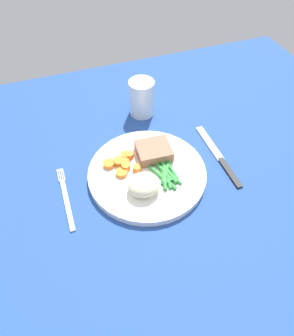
% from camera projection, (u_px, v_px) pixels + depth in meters
% --- Properties ---
extents(dining_table, '(1.20, 0.90, 0.02)m').
position_uv_depth(dining_table, '(156.00, 168.00, 0.71)').
color(dining_table, '#234793').
rests_on(dining_table, ground).
extents(dinner_plate, '(0.26, 0.26, 0.02)m').
position_uv_depth(dinner_plate, '(147.00, 173.00, 0.67)').
color(dinner_plate, white).
rests_on(dinner_plate, dining_table).
extents(meat_portion, '(0.08, 0.07, 0.03)m').
position_uv_depth(meat_portion, '(156.00, 150.00, 0.69)').
color(meat_portion, '#936047').
rests_on(meat_portion, dinner_plate).
extents(mashed_potatoes, '(0.07, 0.06, 0.04)m').
position_uv_depth(mashed_potatoes, '(144.00, 185.00, 0.62)').
color(mashed_potatoes, beige).
rests_on(mashed_potatoes, dinner_plate).
extents(carrot_slices, '(0.08, 0.07, 0.01)m').
position_uv_depth(carrot_slices, '(123.00, 163.00, 0.68)').
color(carrot_slices, orange).
rests_on(carrot_slices, dinner_plate).
extents(green_beans, '(0.06, 0.10, 0.01)m').
position_uv_depth(green_beans, '(165.00, 173.00, 0.66)').
color(green_beans, '#2D8C38').
rests_on(green_beans, dinner_plate).
extents(fork, '(0.01, 0.17, 0.00)m').
position_uv_depth(fork, '(66.00, 198.00, 0.64)').
color(fork, silver).
rests_on(fork, dining_table).
extents(knife, '(0.02, 0.20, 0.01)m').
position_uv_depth(knife, '(219.00, 157.00, 0.72)').
color(knife, black).
rests_on(knife, dining_table).
extents(water_glass, '(0.07, 0.07, 0.10)m').
position_uv_depth(water_glass, '(142.00, 100.00, 0.79)').
color(water_glass, silver).
rests_on(water_glass, dining_table).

